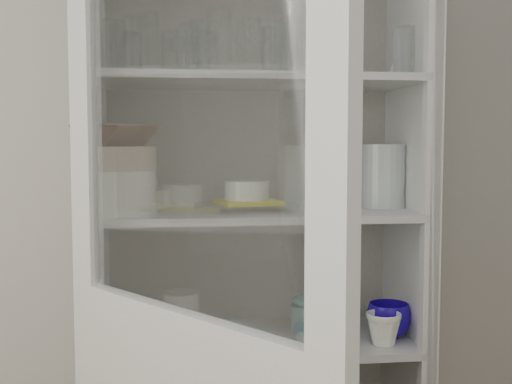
% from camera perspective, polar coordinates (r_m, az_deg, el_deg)
% --- Properties ---
extents(wall_back, '(3.60, 0.02, 2.60)m').
position_cam_1_polar(wall_back, '(2.19, -5.89, 0.03)').
color(wall_back, '#B3B1AD').
rests_on(wall_back, ground).
extents(pantry_cabinet, '(1.00, 0.45, 2.10)m').
position_cam_1_polar(pantry_cabinet, '(2.10, -0.20, -10.11)').
color(pantry_cabinet, silver).
rests_on(pantry_cabinet, floor).
extents(tumbler_0, '(0.08, 0.08, 0.14)m').
position_cam_1_polar(tumbler_0, '(1.84, -12.54, 12.53)').
color(tumbler_0, silver).
rests_on(tumbler_0, shelf_glass).
extents(tumbler_1, '(0.08, 0.08, 0.14)m').
position_cam_1_polar(tumbler_1, '(1.87, -6.02, 12.48)').
color(tumbler_1, silver).
rests_on(tumbler_1, shelf_glass).
extents(tumbler_2, '(0.09, 0.09, 0.14)m').
position_cam_1_polar(tumbler_2, '(1.84, -5.20, 12.70)').
color(tumbler_2, silver).
rests_on(tumbler_2, shelf_glass).
extents(tumbler_3, '(0.09, 0.09, 0.15)m').
position_cam_1_polar(tumbler_3, '(1.88, 2.46, 12.68)').
color(tumbler_3, silver).
rests_on(tumbler_3, shelf_glass).
extents(tumbler_4, '(0.06, 0.06, 0.12)m').
position_cam_1_polar(tumbler_4, '(1.89, 5.53, 12.19)').
color(tumbler_4, silver).
rests_on(tumbler_4, shelf_glass).
extents(tumbler_5, '(0.09, 0.09, 0.14)m').
position_cam_1_polar(tumbler_5, '(1.88, 8.03, 12.41)').
color(tumbler_5, silver).
rests_on(tumbler_5, shelf_glass).
extents(tumbler_6, '(0.07, 0.07, 0.14)m').
position_cam_1_polar(tumbler_6, '(1.94, 12.90, 12.12)').
color(tumbler_6, silver).
rests_on(tumbler_6, shelf_glass).
extents(tumbler_7, '(0.07, 0.07, 0.13)m').
position_cam_1_polar(tumbler_7, '(1.98, -11.01, 11.85)').
color(tumbler_7, silver).
rests_on(tumbler_7, shelf_glass).
extents(tumbler_8, '(0.08, 0.08, 0.14)m').
position_cam_1_polar(tumbler_8, '(1.99, -4.32, 12.03)').
color(tumbler_8, silver).
rests_on(tumbler_8, shelf_glass).
extents(tumbler_9, '(0.08, 0.08, 0.14)m').
position_cam_1_polar(tumbler_9, '(1.98, -7.45, 12.01)').
color(tumbler_9, silver).
rests_on(tumbler_9, shelf_glass).
extents(tumbler_10, '(0.10, 0.10, 0.15)m').
position_cam_1_polar(tumbler_10, '(2.00, 1.61, 12.22)').
color(tumbler_10, silver).
rests_on(tumbler_10, shelf_glass).
extents(tumbler_11, '(0.08, 0.08, 0.13)m').
position_cam_1_polar(tumbler_11, '(2.03, 5.81, 11.68)').
color(tumbler_11, silver).
rests_on(tumbler_11, shelf_glass).
extents(goblet_0, '(0.07, 0.07, 0.16)m').
position_cam_1_polar(goblet_0, '(2.05, -6.68, 12.02)').
color(goblet_0, silver).
rests_on(goblet_0, shelf_glass).
extents(goblet_1, '(0.08, 0.08, 0.19)m').
position_cam_1_polar(goblet_1, '(2.05, -5.55, 12.47)').
color(goblet_1, silver).
rests_on(goblet_1, shelf_glass).
extents(goblet_2, '(0.07, 0.07, 0.16)m').
position_cam_1_polar(goblet_2, '(2.10, 5.76, 11.91)').
color(goblet_2, silver).
rests_on(goblet_2, shelf_glass).
extents(goblet_3, '(0.08, 0.08, 0.17)m').
position_cam_1_polar(goblet_3, '(2.16, 7.72, 11.88)').
color(goblet_3, silver).
rests_on(goblet_3, shelf_glass).
extents(plate_stack_front, '(0.22, 0.22, 0.13)m').
position_cam_1_polar(plate_stack_front, '(1.89, -12.16, -0.02)').
color(plate_stack_front, white).
rests_on(plate_stack_front, shelf_plates).
extents(plate_stack_back, '(0.19, 0.19, 0.06)m').
position_cam_1_polar(plate_stack_back, '(2.09, -10.15, -0.53)').
color(plate_stack_back, white).
rests_on(plate_stack_back, shelf_plates).
extents(cream_bowl, '(0.29, 0.29, 0.07)m').
position_cam_1_polar(cream_bowl, '(1.88, -12.21, 2.93)').
color(cream_bowl, '#C8B19A').
rests_on(cream_bowl, plate_stack_front).
extents(terracotta_bowl, '(0.29, 0.29, 0.06)m').
position_cam_1_polar(terracotta_bowl, '(1.88, -12.24, 4.89)').
color(terracotta_bowl, '#4E2E1A').
rests_on(terracotta_bowl, cream_bowl).
extents(glass_platter, '(0.35, 0.35, 0.02)m').
position_cam_1_polar(glass_platter, '(1.96, -0.78, -1.33)').
color(glass_platter, silver).
rests_on(glass_platter, shelf_plates).
extents(yellow_trivet, '(0.21, 0.21, 0.01)m').
position_cam_1_polar(yellow_trivet, '(1.96, -0.78, -0.88)').
color(yellow_trivet, gold).
rests_on(yellow_trivet, glass_platter).
extents(white_ramekin, '(0.15, 0.15, 0.06)m').
position_cam_1_polar(white_ramekin, '(1.96, -0.78, 0.16)').
color(white_ramekin, white).
rests_on(white_ramekin, yellow_trivet).
extents(grey_bowl_stack, '(0.14, 0.14, 0.20)m').
position_cam_1_polar(grey_bowl_stack, '(2.08, 11.23, 1.42)').
color(grey_bowl_stack, '#B5BFBE').
rests_on(grey_bowl_stack, shelf_plates).
extents(mug_blue, '(0.16, 0.16, 0.11)m').
position_cam_1_polar(mug_blue, '(2.08, 11.71, -11.09)').
color(mug_blue, '#141199').
rests_on(mug_blue, shelf_mugs).
extents(mug_teal, '(0.11, 0.11, 0.09)m').
position_cam_1_polar(mug_teal, '(2.11, 6.94, -11.09)').
color(mug_teal, '#21756E').
rests_on(mug_teal, shelf_mugs).
extents(mug_white, '(0.13, 0.13, 0.10)m').
position_cam_1_polar(mug_white, '(2.00, 11.26, -11.85)').
color(mug_white, white).
rests_on(mug_white, shelf_mugs).
extents(teal_jar, '(0.09, 0.09, 0.10)m').
position_cam_1_polar(teal_jar, '(2.09, 4.33, -10.96)').
color(teal_jar, '#21756E').
rests_on(teal_jar, shelf_mugs).
extents(measuring_cups, '(0.10, 0.10, 0.04)m').
position_cam_1_polar(measuring_cups, '(2.00, -9.49, -12.69)').
color(measuring_cups, silver).
rests_on(measuring_cups, shelf_mugs).
extents(white_canister, '(0.13, 0.13, 0.14)m').
position_cam_1_polar(white_canister, '(2.07, -6.66, -10.67)').
color(white_canister, white).
rests_on(white_canister, shelf_mugs).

